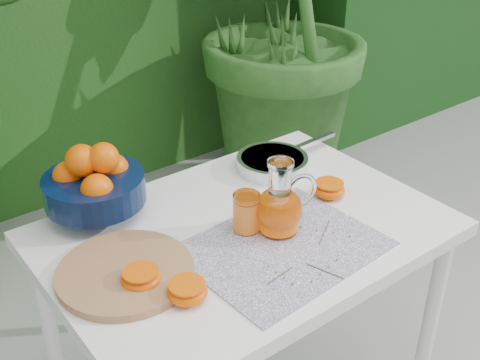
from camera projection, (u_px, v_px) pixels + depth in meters
potted_plant_right at (264, 14)px, 2.81m from camera, size 2.47×2.47×1.79m
white_table at (245, 253)px, 1.58m from camera, size 1.00×0.70×0.75m
placemat at (282, 247)px, 1.46m from camera, size 0.48×0.39×0.00m
cutting_board at (125, 272)px, 1.36m from camera, size 0.36×0.36×0.02m
fruit_bowl at (94, 183)px, 1.55m from camera, size 0.33×0.33×0.21m
juice_pitcher at (280, 207)px, 1.49m from camera, size 0.18×0.14×0.20m
juice_tumbler at (247, 213)px, 1.50m from camera, size 0.09×0.09×0.10m
saute_pan at (273, 162)px, 1.80m from camera, size 0.38×0.23×0.04m
orange_halves at (228, 248)px, 1.43m from camera, size 0.72×0.24×0.04m
thyme_sprigs at (311, 257)px, 1.42m from camera, size 0.29×0.21×0.01m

